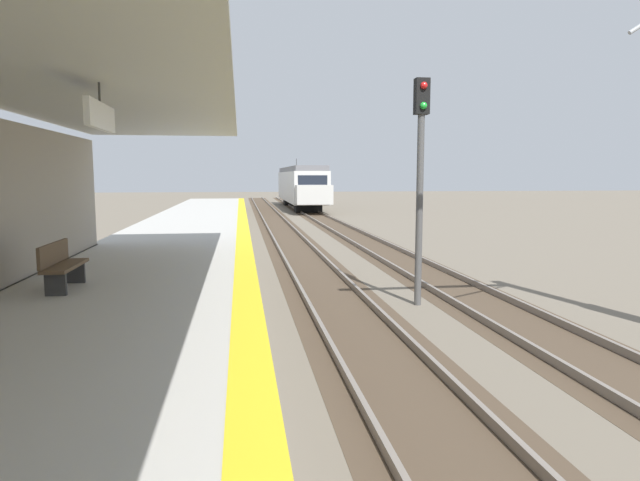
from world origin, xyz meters
name	(u,v)px	position (x,y,z in m)	size (l,w,h in m)	color
station_platform	(152,282)	(-2.50, 16.00, 0.45)	(5.00, 80.00, 0.91)	#B7B5AD
track_pair_nearest_platform	(311,268)	(1.90, 20.00, 0.05)	(2.34, 120.00, 0.16)	#4C3D2D
track_pair_middle	(412,265)	(5.30, 20.00, 0.05)	(2.34, 120.00, 0.16)	#4C3D2D
approaching_train	(301,185)	(5.30, 54.25, 2.18)	(2.93, 19.60, 4.76)	silver
rail_signal_post	(420,168)	(3.76, 14.64, 3.19)	(0.32, 0.34, 5.20)	#4C4C4C
platform_bench	(61,264)	(-3.68, 13.15, 1.37)	(0.45, 1.60, 0.88)	brown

